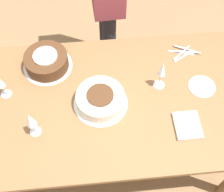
# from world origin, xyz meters

# --- Properties ---
(ground_plane) EXTENTS (12.00, 12.00, 0.00)m
(ground_plane) POSITION_xyz_m (0.00, 0.00, 0.00)
(ground_plane) COLOR #8E6B47
(dining_table) EXTENTS (1.70, 0.98, 0.75)m
(dining_table) POSITION_xyz_m (0.00, 0.00, 0.65)
(dining_table) COLOR brown
(dining_table) RESTS_ON ground_plane
(cake_center_white) EXTENTS (0.33, 0.33, 0.10)m
(cake_center_white) POSITION_xyz_m (0.07, 0.02, 0.80)
(cake_center_white) COLOR white
(cake_center_white) RESTS_ON dining_table
(cake_front_chocolate) EXTENTS (0.32, 0.32, 0.11)m
(cake_front_chocolate) POSITION_xyz_m (0.39, -0.30, 0.80)
(cake_front_chocolate) COLOR white
(cake_front_chocolate) RESTS_ON dining_table
(wine_glass_near) EXTENTS (0.07, 0.07, 0.20)m
(wine_glass_near) POSITION_xyz_m (0.64, -0.11, 0.88)
(wine_glass_near) COLOR silver
(wine_glass_near) RESTS_ON dining_table
(wine_glass_far) EXTENTS (0.07, 0.07, 0.20)m
(wine_glass_far) POSITION_xyz_m (0.45, 0.17, 0.89)
(wine_glass_far) COLOR silver
(wine_glass_far) RESTS_ON dining_table
(wine_glass_extra) EXTENTS (0.07, 0.07, 0.22)m
(wine_glass_extra) POSITION_xyz_m (-0.30, -0.08, 0.90)
(wine_glass_extra) COLOR silver
(wine_glass_extra) RESTS_ON dining_table
(dessert_plate_left) EXTENTS (0.17, 0.17, 0.01)m
(dessert_plate_left) POSITION_xyz_m (-0.57, -0.04, 0.75)
(dessert_plate_left) COLOR white
(dessert_plate_left) RESTS_ON dining_table
(fork_pile) EXTENTS (0.21, 0.14, 0.01)m
(fork_pile) POSITION_xyz_m (-0.52, -0.32, 0.76)
(fork_pile) COLOR silver
(fork_pile) RESTS_ON dining_table
(napkin_stack) EXTENTS (0.15, 0.18, 0.02)m
(napkin_stack) POSITION_xyz_m (-0.41, 0.22, 0.76)
(napkin_stack) COLOR silver
(napkin_stack) RESTS_ON dining_table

